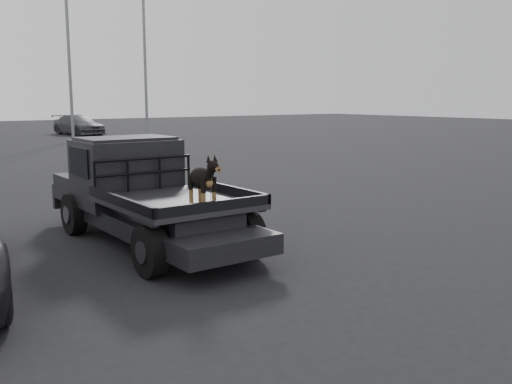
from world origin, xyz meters
TOP-DOWN VIEW (x-y plane):
  - ground at (0.00, 0.00)m, footprint 120.00×120.00m
  - flatbed_ute at (0.27, 2.49)m, footprint 2.00×5.40m
  - ute_cab at (0.27, 3.44)m, footprint 1.72×1.30m
  - headache_rack at (0.27, 2.69)m, footprint 1.80×0.08m
  - dog at (0.33, 0.83)m, footprint 0.32×0.60m
  - distant_car_b at (9.33, 32.36)m, footprint 2.66×4.88m
  - floodlight_mid at (7.08, 26.82)m, footprint 1.08×0.28m

SIDE VIEW (x-z plane):
  - ground at x=0.00m, z-range 0.00..0.00m
  - flatbed_ute at x=0.27m, z-range 0.00..0.92m
  - distant_car_b at x=9.33m, z-range 0.00..1.34m
  - headache_rack at x=0.27m, z-range 0.92..1.47m
  - dog at x=0.33m, z-range 0.92..1.66m
  - ute_cab at x=0.27m, z-range 0.92..1.80m
  - floodlight_mid at x=7.08m, z-range 0.60..14.84m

